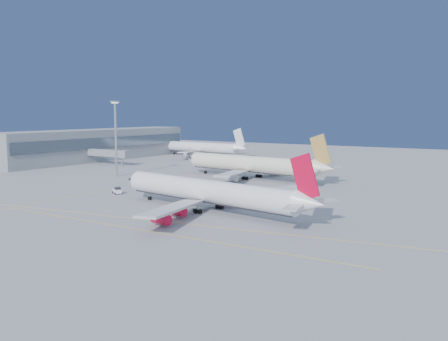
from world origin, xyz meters
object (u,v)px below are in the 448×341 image
at_px(airliner_virgin, 210,192).
at_px(pushback_tug, 117,191).
at_px(airliner_third, 202,148).
at_px(light_mast, 116,132).
at_px(airliner_etihad, 253,164).

relative_size(airliner_virgin, pushback_tug, 15.64).
height_order(airliner_third, light_mast, light_mast).
xyz_separation_m(airliner_etihad, pushback_tug, (-16.74, -49.71, -4.14)).
distance_m(airliner_virgin, pushback_tug, 37.59).
height_order(airliner_virgin, pushback_tug, airliner_virgin).
bearing_deg(airliner_third, airliner_virgin, -49.65).
height_order(airliner_etihad, light_mast, light_mast).
bearing_deg(airliner_etihad, airliner_virgin, -62.64).
xyz_separation_m(airliner_etihad, airliner_third, (-67.13, 64.55, -0.37)).
relative_size(airliner_etihad, light_mast, 2.32).
bearing_deg(airliner_etihad, light_mast, -147.23).
relative_size(airliner_etihad, airliner_third, 1.10).
relative_size(airliner_third, light_mast, 2.11).
xyz_separation_m(airliner_virgin, pushback_tug, (-36.80, 6.73, -3.70)).
relative_size(airliner_virgin, airliner_third, 1.07).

